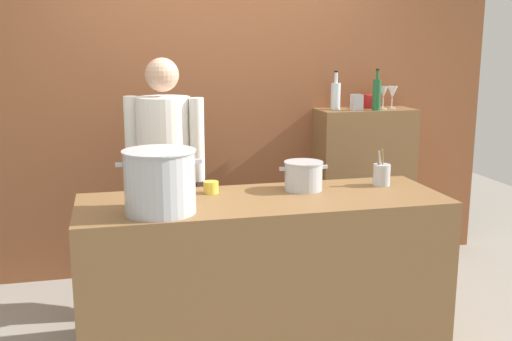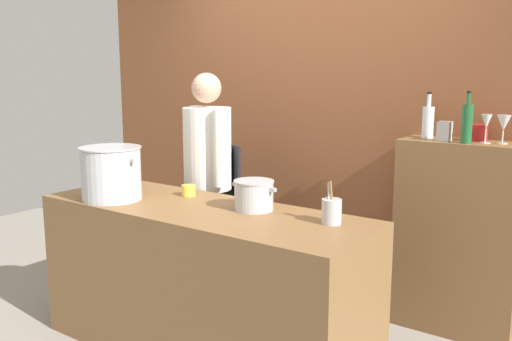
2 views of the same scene
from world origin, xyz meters
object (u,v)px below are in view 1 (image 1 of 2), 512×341
(stockpot_small, at_px, (303,176))
(utensil_crock, at_px, (382,174))
(wine_glass_short, at_px, (392,93))
(wine_bottle_clear, at_px, (336,95))
(wine_bottle_green, at_px, (377,94))
(spice_tin_silver, at_px, (357,102))
(wine_glass_wide, at_px, (383,93))
(stockpot_large, at_px, (160,182))
(chef, at_px, (165,168))
(butter_jar, at_px, (211,187))
(spice_tin_red, at_px, (371,102))

(stockpot_small, relative_size, utensil_crock, 1.30)
(stockpot_small, bearing_deg, wine_glass_short, 44.90)
(wine_bottle_clear, relative_size, wine_glass_short, 1.71)
(wine_bottle_green, distance_m, spice_tin_silver, 0.16)
(stockpot_small, height_order, wine_glass_wide, wine_glass_wide)
(stockpot_large, bearing_deg, chef, 83.18)
(chef, distance_m, wine_bottle_green, 1.75)
(wine_bottle_clear, xyz_separation_m, wine_glass_wide, (0.37, -0.05, 0.01))
(stockpot_large, distance_m, spice_tin_silver, 2.07)
(stockpot_small, distance_m, butter_jar, 0.55)
(stockpot_small, xyz_separation_m, utensil_crock, (0.49, -0.00, -0.02))
(butter_jar, xyz_separation_m, spice_tin_silver, (1.28, 0.94, 0.37))
(chef, relative_size, wine_glass_wide, 9.50)
(stockpot_small, height_order, spice_tin_silver, spice_tin_silver)
(utensil_crock, bearing_deg, spice_tin_silver, 76.13)
(wine_bottle_green, bearing_deg, wine_glass_wide, 39.89)
(wine_bottle_green, height_order, wine_bottle_clear, wine_bottle_green)
(wine_glass_wide, height_order, spice_tin_silver, wine_glass_wide)
(wine_glass_short, bearing_deg, butter_jar, -147.74)
(stockpot_large, height_order, wine_glass_short, wine_glass_short)
(butter_jar, bearing_deg, stockpot_small, -5.04)
(wine_bottle_green, bearing_deg, stockpot_small, -132.83)
(chef, distance_m, wine_glass_short, 1.95)
(butter_jar, xyz_separation_m, spice_tin_red, (1.45, 1.07, 0.36))
(stockpot_large, relative_size, wine_glass_wide, 2.46)
(stockpot_large, relative_size, spice_tin_red, 4.21)
(chef, relative_size, wine_bottle_green, 5.30)
(spice_tin_red, bearing_deg, butter_jar, -143.65)
(stockpot_large, distance_m, wine_glass_wide, 2.28)
(stockpot_small, relative_size, wine_glass_short, 1.69)
(spice_tin_red, bearing_deg, wine_bottle_green, -99.97)
(wine_bottle_clear, relative_size, wine_glass_wide, 1.69)
(chef, distance_m, utensil_crock, 1.35)
(stockpot_large, height_order, spice_tin_red, spice_tin_red)
(stockpot_large, bearing_deg, wine_glass_short, 35.24)
(stockpot_small, xyz_separation_m, butter_jar, (-0.54, 0.05, -0.05))
(utensil_crock, height_order, spice_tin_silver, spice_tin_silver)
(wine_glass_short, relative_size, spice_tin_red, 1.69)
(utensil_crock, bearing_deg, wine_glass_short, 61.82)
(chef, height_order, wine_bottle_clear, chef)
(stockpot_large, height_order, wine_glass_wide, wine_glass_wide)
(utensil_crock, bearing_deg, spice_tin_red, 69.58)
(spice_tin_red, bearing_deg, stockpot_small, -129.23)
(chef, xyz_separation_m, butter_jar, (0.22, -0.45, -0.03))
(wine_bottle_green, relative_size, spice_tin_silver, 2.59)
(chef, xyz_separation_m, wine_bottle_green, (1.64, 0.46, 0.40))
(chef, height_order, spice_tin_silver, chef)
(wine_glass_wide, relative_size, wine_glass_short, 1.01)
(stockpot_small, xyz_separation_m, wine_bottle_clear, (0.60, 1.08, 0.37))
(wine_bottle_green, distance_m, wine_bottle_clear, 0.31)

